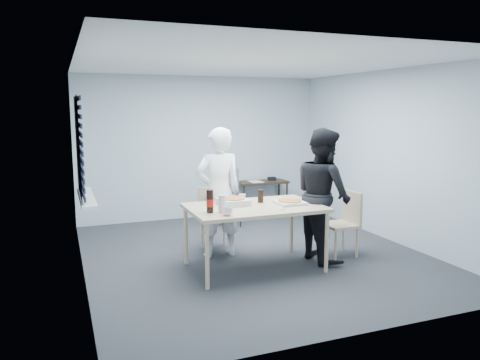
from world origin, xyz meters
name	(u,v)px	position (x,y,z in m)	size (l,w,h in m)	color
room	(81,155)	(-2.20, 0.40, 1.44)	(5.00, 5.00, 5.00)	#2E2E32
dining_table	(255,210)	(-0.21, -0.52, 0.75)	(1.66, 1.05, 0.81)	tan
chair_far	(215,214)	(-0.40, 0.48, 0.51)	(0.42, 0.42, 0.89)	tan
chair_right	(345,219)	(1.18, -0.46, 0.51)	(0.42, 0.42, 0.89)	tan
person_white	(218,192)	(-0.46, 0.15, 0.89)	(0.65, 0.42, 1.77)	white
person_black	(323,194)	(0.78, -0.50, 0.89)	(0.86, 0.47, 1.77)	black
side_table	(262,185)	(1.14, 2.28, 0.57)	(0.97, 0.43, 0.64)	#322016
stool	(229,200)	(0.23, 1.66, 0.45)	(0.40, 0.40, 0.56)	black
backpack	(229,182)	(0.23, 1.64, 0.77)	(0.32, 0.24, 0.45)	slate
pizza_box_a	(233,201)	(-0.43, -0.35, 0.85)	(0.36, 0.36, 0.09)	silver
pizza_box_b	(289,202)	(0.26, -0.57, 0.83)	(0.35, 0.35, 0.05)	silver
mug_a	(227,211)	(-0.70, -0.89, 0.86)	(0.12, 0.12, 0.10)	silver
mug_b	(242,198)	(-0.24, -0.17, 0.85)	(0.10, 0.10, 0.09)	silver
cola_glass	(261,196)	(-0.05, -0.34, 0.89)	(0.08, 0.08, 0.17)	black
soda_bottle	(210,202)	(-0.84, -0.68, 0.94)	(0.09, 0.09, 0.27)	black
plastic_cups	(222,204)	(-0.71, -0.73, 0.91)	(0.09, 0.09, 0.21)	silver
rubber_band	(283,210)	(0.02, -0.86, 0.81)	(0.05, 0.05, 0.00)	red
papers	(256,182)	(0.99, 2.25, 0.65)	(0.23, 0.31, 0.01)	white
black_box	(272,179)	(1.36, 2.32, 0.67)	(0.14, 0.10, 0.06)	black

